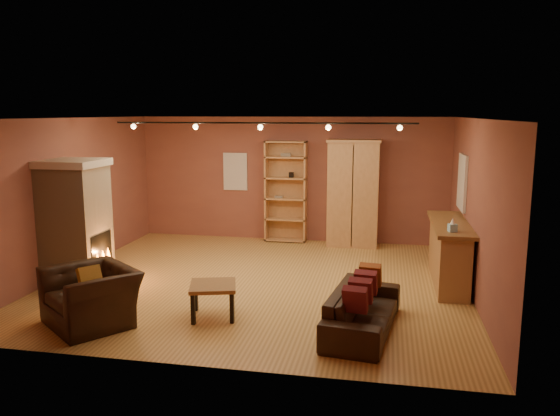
% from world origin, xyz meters
% --- Properties ---
extents(floor, '(7.00, 7.00, 0.00)m').
position_xyz_m(floor, '(0.00, 0.00, 0.00)').
color(floor, '#A77B3B').
rests_on(floor, ground).
extents(ceiling, '(7.00, 7.00, 0.00)m').
position_xyz_m(ceiling, '(0.00, 0.00, 2.80)').
color(ceiling, brown).
rests_on(ceiling, back_wall).
extents(back_wall, '(7.00, 0.02, 2.80)m').
position_xyz_m(back_wall, '(0.00, 3.25, 1.40)').
color(back_wall, '#8F5042').
rests_on(back_wall, floor).
extents(left_wall, '(0.02, 6.50, 2.80)m').
position_xyz_m(left_wall, '(-3.50, 0.00, 1.40)').
color(left_wall, '#8F5042').
rests_on(left_wall, floor).
extents(right_wall, '(0.02, 6.50, 2.80)m').
position_xyz_m(right_wall, '(3.50, 0.00, 1.40)').
color(right_wall, '#8F5042').
rests_on(right_wall, floor).
extents(fireplace, '(1.01, 0.98, 2.12)m').
position_xyz_m(fireplace, '(-3.04, -0.60, 1.06)').
color(fireplace, tan).
rests_on(fireplace, floor).
extents(back_window, '(0.56, 0.04, 0.86)m').
position_xyz_m(back_window, '(-1.30, 3.23, 1.55)').
color(back_window, silver).
rests_on(back_window, back_wall).
extents(bookcase, '(0.93, 0.36, 2.27)m').
position_xyz_m(bookcase, '(-0.09, 3.13, 1.16)').
color(bookcase, tan).
rests_on(bookcase, floor).
extents(armoire, '(1.14, 0.65, 2.33)m').
position_xyz_m(armoire, '(1.42, 2.95, 1.17)').
color(armoire, tan).
rests_on(armoire, floor).
extents(bar_counter, '(0.60, 2.23, 1.07)m').
position_xyz_m(bar_counter, '(3.20, 0.54, 0.54)').
color(bar_counter, '#AC7E4F').
rests_on(bar_counter, floor).
extents(tissue_box, '(0.15, 0.15, 0.22)m').
position_xyz_m(tissue_box, '(3.15, -0.20, 1.16)').
color(tissue_box, '#8FC8E4').
rests_on(tissue_box, bar_counter).
extents(right_window, '(0.05, 0.90, 1.00)m').
position_xyz_m(right_window, '(3.47, 1.40, 1.65)').
color(right_window, silver).
rests_on(right_window, right_wall).
extents(loveseat, '(0.83, 2.00, 0.79)m').
position_xyz_m(loveseat, '(1.86, -1.81, 0.39)').
color(loveseat, black).
rests_on(loveseat, floor).
extents(armchair, '(1.43, 1.36, 1.05)m').
position_xyz_m(armchair, '(-1.83, -2.30, 0.53)').
color(armchair, black).
rests_on(armchair, floor).
extents(coffee_table, '(0.79, 0.79, 0.49)m').
position_xyz_m(coffee_table, '(-0.26, -1.72, 0.42)').
color(coffee_table, brown).
rests_on(coffee_table, floor).
extents(track_rail, '(5.20, 0.09, 0.13)m').
position_xyz_m(track_rail, '(0.00, 0.20, 2.69)').
color(track_rail, black).
rests_on(track_rail, ceiling).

